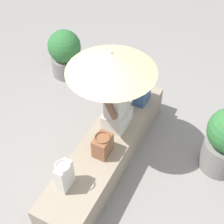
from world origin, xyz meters
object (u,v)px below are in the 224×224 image
object	(u,v)px
planter_far	(65,53)
tote_bag_canvas	(103,145)
handbag_black	(64,176)
parasol	(111,62)
shoulder_bag_spare	(142,93)
person_seated	(117,102)

from	to	relation	value
planter_far	tote_bag_canvas	bearing A→B (deg)	-135.16
tote_bag_canvas	handbag_black	bearing A→B (deg)	166.22
parasol	handbag_black	world-z (taller)	parasol
shoulder_bag_spare	planter_far	distance (m)	1.62
handbag_black	shoulder_bag_spare	size ratio (longest dim) A/B	1.23
parasol	handbag_black	xyz separation A→B (m)	(-0.97, 0.04, -0.80)
person_seated	planter_far	world-z (taller)	person_seated
tote_bag_canvas	shoulder_bag_spare	size ratio (longest dim) A/B	0.92
handbag_black	person_seated	bearing A→B (deg)	-4.86
parasol	tote_bag_canvas	distance (m)	0.94
tote_bag_canvas	planter_far	distance (m)	2.10
person_seated	planter_far	xyz separation A→B (m)	(1.03, 1.43, -0.40)
handbag_black	tote_bag_canvas	size ratio (longest dim) A/B	1.34
person_seated	planter_far	size ratio (longest dim) A/B	1.14
handbag_black	tote_bag_canvas	distance (m)	0.58
planter_far	person_seated	bearing A→B (deg)	-125.67
person_seated	shoulder_bag_spare	distance (m)	0.60
parasol	shoulder_bag_spare	distance (m)	1.03
person_seated	tote_bag_canvas	bearing A→B (deg)	-173.74
person_seated	handbag_black	distance (m)	1.05
handbag_black	tote_bag_canvas	bearing A→B (deg)	-13.78
planter_far	handbag_black	bearing A→B (deg)	-146.79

